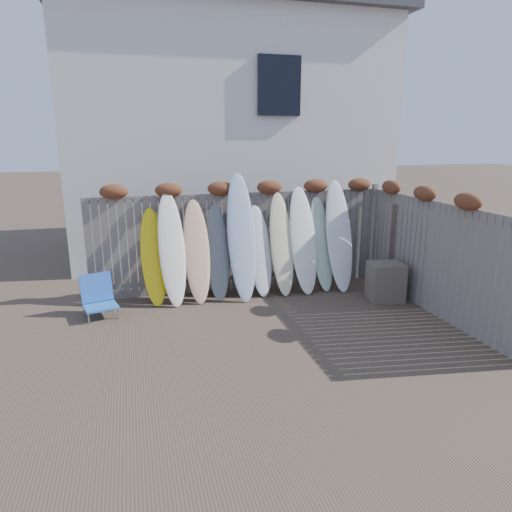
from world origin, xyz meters
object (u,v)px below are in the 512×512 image
object	(u,v)px
beach_chair	(99,297)
lattice_panel	(410,253)
wooden_crate	(386,282)
surfboard_0	(154,257)

from	to	relation	value
beach_chair	lattice_panel	world-z (taller)	lattice_panel
wooden_crate	beach_chair	bearing A→B (deg)	173.08
beach_chair	wooden_crate	xyz separation A→B (m)	(5.31, -0.64, 0.03)
beach_chair	lattice_panel	xyz separation A→B (m)	(5.84, -0.60, 0.55)
beach_chair	wooden_crate	size ratio (longest dim) A/B	0.99
lattice_panel	surfboard_0	bearing A→B (deg)	161.29
wooden_crate	surfboard_0	distance (m)	4.46
lattice_panel	surfboard_0	distance (m)	4.93
surfboard_0	wooden_crate	bearing A→B (deg)	-17.38
beach_chair	surfboard_0	world-z (taller)	surfboard_0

